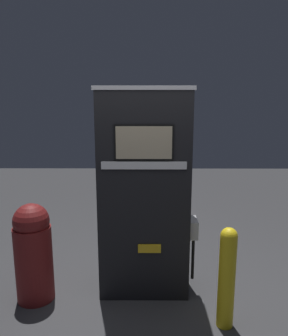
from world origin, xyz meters
TOP-DOWN VIEW (x-y plane):
  - ground_plane at (0.00, 0.00)m, footprint 14.00×14.00m
  - gas_pump at (0.00, 0.26)m, footprint 1.05×0.56m
  - safety_bollard at (0.76, -0.38)m, footprint 0.15×0.15m
  - trash_bin at (-1.16, 0.04)m, footprint 0.39×0.39m

SIDE VIEW (x-z plane):
  - ground_plane at x=0.00m, z-range 0.00..0.00m
  - safety_bollard at x=0.76m, z-range 0.03..1.00m
  - trash_bin at x=-1.16m, z-range 0.01..1.07m
  - gas_pump at x=0.00m, z-range 0.00..2.23m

